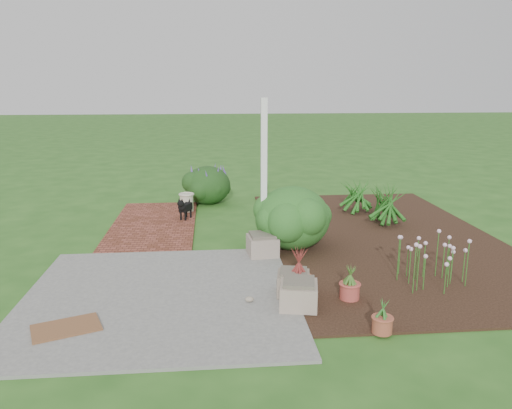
{
  "coord_description": "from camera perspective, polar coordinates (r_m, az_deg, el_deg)",
  "views": [
    {
      "loc": [
        -0.56,
        -7.86,
        2.7
      ],
      "look_at": [
        0.2,
        0.4,
        0.7
      ],
      "focal_mm": 35.0,
      "sensor_mm": 36.0,
      "label": 1
    }
  ],
  "objects": [
    {
      "name": "concrete_patio",
      "position": [
        6.71,
        -10.89,
        -10.26
      ],
      "size": [
        3.5,
        3.5,
        0.04
      ],
      "primitive_type": "cube",
      "color": "slate",
      "rests_on": "ground"
    },
    {
      "name": "brick_path",
      "position": [
        10.04,
        -11.59,
        -2.21
      ],
      "size": [
        1.6,
        3.5,
        0.04
      ],
      "primitive_type": "cube",
      "color": "brown",
      "rests_on": "ground"
    },
    {
      "name": "agapanthus_clump_front",
      "position": [
        10.88,
        11.3,
        1.35
      ],
      "size": [
        1.16,
        1.16,
        0.84
      ],
      "primitive_type": null,
      "rotation": [
        0.0,
        0.0,
        -0.27
      ],
      "color": "#114311",
      "rests_on": "garden_bed"
    },
    {
      "name": "ground",
      "position": [
        8.33,
        -1.12,
        -5.36
      ],
      "size": [
        80.0,
        80.0,
        0.0
      ],
      "primitive_type": "plane",
      "color": "#27571B",
      "rests_on": "ground"
    },
    {
      "name": "black_dog",
      "position": [
        10.16,
        -8.16,
        -0.28
      ],
      "size": [
        0.29,
        0.47,
        0.43
      ],
      "rotation": [
        0.0,
        0.0,
        -0.43
      ],
      "color": "black",
      "rests_on": "brick_path"
    },
    {
      "name": "stone_trough_mid",
      "position": [
        6.59,
        4.29,
        -9.01
      ],
      "size": [
        0.48,
        0.48,
        0.28
      ],
      "primitive_type": "cube",
      "rotation": [
        0.0,
        0.0,
        -0.19
      ],
      "color": "#706053",
      "rests_on": "concrete_patio"
    },
    {
      "name": "stone_trough_near",
      "position": [
        6.22,
        4.9,
        -10.3
      ],
      "size": [
        0.53,
        0.53,
        0.3
      ],
      "primitive_type": "cube",
      "rotation": [
        0.0,
        0.0,
        -0.19
      ],
      "color": "gray",
      "rests_on": "concrete_patio"
    },
    {
      "name": "coir_doormat",
      "position": [
        6.13,
        -20.89,
        -13.01
      ],
      "size": [
        0.85,
        0.7,
        0.02
      ],
      "primitive_type": "cube",
      "rotation": [
        0.0,
        0.0,
        0.38
      ],
      "color": "brown",
      "rests_on": "concrete_patio"
    },
    {
      "name": "terracotta_pot_small_right",
      "position": [
        5.82,
        14.23,
        -13.17
      ],
      "size": [
        0.27,
        0.27,
        0.19
      ],
      "primitive_type": "cylinder",
      "rotation": [
        0.0,
        0.0,
        -0.25
      ],
      "color": "#994933",
      "rests_on": "garden_bed"
    },
    {
      "name": "pink_flower_patch",
      "position": [
        7.3,
        19.51,
        -5.89
      ],
      "size": [
        1.22,
        1.22,
        0.68
      ],
      "primitive_type": null,
      "rotation": [
        0.0,
        0.0,
        0.16
      ],
      "color": "#113D0F",
      "rests_on": "garden_bed"
    },
    {
      "name": "terracotta_pot_bronze",
      "position": [
        6.58,
        4.87,
        -9.18
      ],
      "size": [
        0.37,
        0.37,
        0.27
      ],
      "primitive_type": "cylinder",
      "rotation": [
        0.0,
        0.0,
        -0.15
      ],
      "color": "#9D4E35",
      "rests_on": "garden_bed"
    },
    {
      "name": "evergreen_shrub",
      "position": [
        8.35,
        4.19,
        -1.33
      ],
      "size": [
        1.62,
        1.62,
        1.06
      ],
      "primitive_type": "ellipsoid",
      "rotation": [
        0.0,
        0.0,
        0.38
      ],
      "color": "#0E3E12",
      "rests_on": "garden_bed"
    },
    {
      "name": "stone_trough_far",
      "position": [
        8.0,
        0.75,
        -4.71
      ],
      "size": [
        0.5,
        0.5,
        0.31
      ],
      "primitive_type": "cube",
      "rotation": [
        0.0,
        0.0,
        0.11
      ],
      "color": "#786A5E",
      "rests_on": "concrete_patio"
    },
    {
      "name": "garden_bed",
      "position": [
        9.3,
        14.23,
        -3.66
      ],
      "size": [
        4.0,
        7.0,
        0.03
      ],
      "primitive_type": "cube",
      "color": "black",
      "rests_on": "ground"
    },
    {
      "name": "terracotta_pot_small_left",
      "position": [
        6.57,
        10.65,
        -9.68
      ],
      "size": [
        0.32,
        0.32,
        0.21
      ],
      "primitive_type": "cylinder",
      "rotation": [
        0.0,
        0.0,
        0.38
      ],
      "color": "#A94239",
      "rests_on": "garden_bed"
    },
    {
      "name": "veranda_post",
      "position": [
        8.14,
        0.9,
        3.29
      ],
      "size": [
        0.1,
        0.1,
        2.5
      ],
      "primitive_type": "cube",
      "color": "white",
      "rests_on": "ground"
    },
    {
      "name": "cream_ceramic_urn",
      "position": [
        10.82,
        -7.92,
        0.23
      ],
      "size": [
        0.31,
        0.31,
        0.38
      ],
      "primitive_type": "cylinder",
      "rotation": [
        0.0,
        0.0,
        -0.09
      ],
      "color": "beige",
      "rests_on": "brick_path"
    },
    {
      "name": "purple_flowering_bush",
      "position": [
        11.63,
        -5.56,
        2.33
      ],
      "size": [
        1.39,
        1.39,
        0.9
      ],
      "primitive_type": "ellipsoid",
      "rotation": [
        0.0,
        0.0,
        -0.42
      ],
      "color": "black",
      "rests_on": "ground"
    },
    {
      "name": "agapanthus_clump_back",
      "position": [
        10.03,
        14.59,
        0.47
      ],
      "size": [
        1.3,
        1.3,
        0.95
      ],
      "primitive_type": null,
      "rotation": [
        0.0,
        0.0,
        -0.26
      ],
      "color": "#1B400F",
      "rests_on": "garden_bed"
    }
  ]
}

